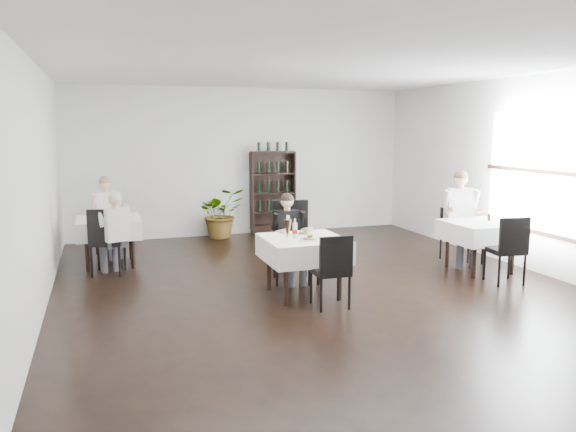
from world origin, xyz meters
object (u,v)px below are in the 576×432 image
(main_table, at_px, (303,249))
(potted_tree, at_px, (221,213))
(diner_main, at_px, (289,231))
(wine_shelf, at_px, (273,193))

(main_table, bearing_deg, potted_tree, 93.06)
(potted_tree, bearing_deg, diner_main, -86.20)
(wine_shelf, xyz_separation_m, main_table, (-0.90, -4.31, -0.23))
(main_table, xyz_separation_m, diner_main, (0.01, 0.63, 0.13))
(main_table, height_order, potted_tree, potted_tree)
(potted_tree, bearing_deg, wine_shelf, 5.81)
(main_table, relative_size, potted_tree, 1.02)
(wine_shelf, relative_size, potted_tree, 1.74)
(diner_main, bearing_deg, wine_shelf, 76.46)
(main_table, distance_m, diner_main, 0.64)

